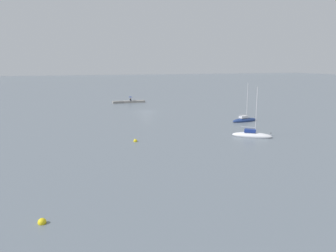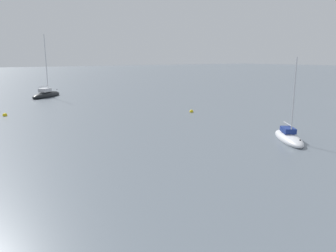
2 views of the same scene
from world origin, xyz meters
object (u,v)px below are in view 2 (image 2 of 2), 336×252
(sailboat_black_far, at_px, (46,95))
(mooring_buoy_mid, at_px, (191,112))
(sailboat_white_outer, at_px, (289,138))
(mooring_buoy_near, at_px, (5,115))

(sailboat_black_far, relative_size, mooring_buoy_mid, 22.30)
(sailboat_white_outer, xyz_separation_m, mooring_buoy_near, (29.18, 18.98, -0.19))
(mooring_buoy_mid, bearing_deg, mooring_buoy_near, 61.46)
(mooring_buoy_near, distance_m, mooring_buoy_mid, 24.76)
(mooring_buoy_near, bearing_deg, mooring_buoy_mid, -118.54)
(sailboat_black_far, height_order, mooring_buoy_near, sailboat_black_far)
(sailboat_black_far, xyz_separation_m, mooring_buoy_mid, (-29.90, -11.53, -0.33))
(mooring_buoy_near, xyz_separation_m, mooring_buoy_mid, (-11.83, -21.75, -0.01))
(sailboat_white_outer, relative_size, mooring_buoy_mid, 14.36)
(sailboat_black_far, relative_size, mooring_buoy_near, 20.70)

